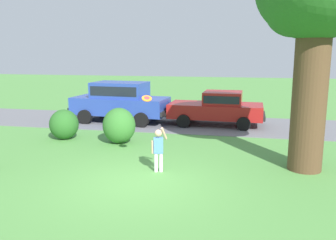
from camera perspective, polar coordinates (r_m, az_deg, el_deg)
The scene contains 9 objects.
ground_plane at distance 9.22m, azimuth -4.69°, elevation -10.15°, with size 80.00×80.00×0.00m, color #518E42.
driveway_strip at distance 16.60m, azimuth 2.93°, elevation -0.57°, with size 28.00×4.40×0.02m, color slate.
oak_tree_large at distance 10.61m, azimuth 23.00°, elevation 17.28°, with size 3.30×3.23×6.35m.
shrub_near_tree at distance 14.15m, azimuth -16.45°, elevation -0.68°, with size 1.11×1.08×1.15m.
shrub_centre_left at distance 13.06m, azimuth -7.91°, elevation -0.91°, with size 1.21×1.15×1.32m.
parked_sedan at distance 16.26m, azimuth 8.03°, elevation 2.09°, with size 4.46×2.21×1.56m.
parked_suv at distance 16.99m, azimuth -7.71°, elevation 3.26°, with size 4.82×2.36×1.92m.
child_thrower at distance 9.83m, azimuth -1.56°, elevation -4.39°, with size 0.42×0.33×1.29m.
frisbee at distance 9.98m, azimuth -3.45°, elevation 3.50°, with size 0.30×0.27×0.20m.
Camera 1 is at (2.47, -8.25, 3.31)m, focal length 37.74 mm.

